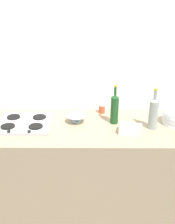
{
  "coord_description": "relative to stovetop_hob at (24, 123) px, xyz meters",
  "views": [
    {
      "loc": [
        0.01,
        -1.98,
        1.88
      ],
      "look_at": [
        0.0,
        0.0,
        1.02
      ],
      "focal_mm": 43.6,
      "sensor_mm": 36.0,
      "label": 1
    }
  ],
  "objects": [
    {
      "name": "mixing_bowl",
      "position": [
        0.42,
        0.05,
        0.02
      ],
      "size": [
        0.16,
        0.16,
        0.06
      ],
      "color": "silver",
      "rests_on": "counter_block"
    },
    {
      "name": "butter_dish",
      "position": [
        0.84,
        -0.14,
        0.02
      ],
      "size": [
        0.19,
        0.14,
        0.06
      ],
      "primitive_type": "cube",
      "rotation": [
        0.0,
        0.0,
        -0.23
      ],
      "color": "white",
      "rests_on": "counter_block"
    },
    {
      "name": "stovetop_hob",
      "position": [
        0.0,
        0.0,
        0.0
      ],
      "size": [
        0.44,
        0.39,
        0.04
      ],
      "color": "#B2B2B7",
      "rests_on": "counter_block"
    },
    {
      "name": "condiment_jar_front",
      "position": [
        0.64,
        0.25,
        0.03
      ],
      "size": [
        0.06,
        0.06,
        0.08
      ],
      "color": "#C64C2D",
      "rests_on": "counter_block"
    },
    {
      "name": "wine_bottle_leftmost",
      "position": [
        0.74,
        0.04,
        0.11
      ],
      "size": [
        0.07,
        0.07,
        0.33
      ],
      "color": "#19471E",
      "rests_on": "counter_block"
    },
    {
      "name": "ground_plane",
      "position": [
        0.52,
        -0.01,
        -0.91
      ],
      "size": [
        6.0,
        6.0,
        0.0
      ],
      "primitive_type": "plane",
      "color": "#6B6056",
      "rests_on": "ground"
    },
    {
      "name": "counter_block",
      "position": [
        0.52,
        -0.01,
        -0.46
      ],
      "size": [
        1.8,
        0.7,
        0.9
      ],
      "primitive_type": "cube",
      "color": "tan",
      "rests_on": "ground"
    },
    {
      "name": "wine_bottle_mid_left",
      "position": [
        1.03,
        -0.05,
        0.12
      ],
      "size": [
        0.07,
        0.07,
        0.33
      ],
      "color": "gray",
      "rests_on": "counter_block"
    },
    {
      "name": "backsplash_panel",
      "position": [
        0.52,
        0.37,
        0.22
      ],
      "size": [
        1.9,
        0.06,
        2.28
      ],
      "primitive_type": "cube",
      "color": "white",
      "rests_on": "ground"
    }
  ]
}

